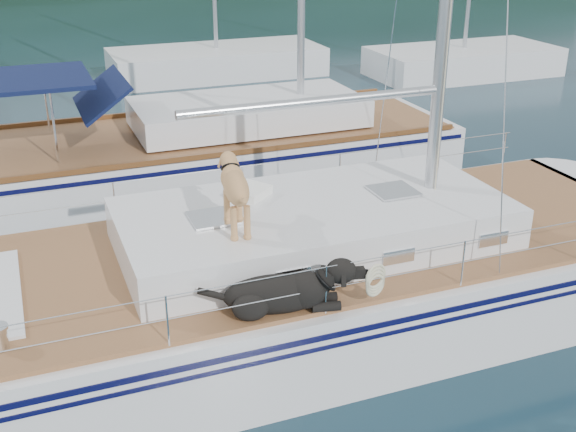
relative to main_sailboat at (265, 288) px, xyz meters
name	(u,v)px	position (x,y,z in m)	size (l,w,h in m)	color
ground	(260,331)	(-0.09, 0.01, -0.68)	(120.00, 120.00, 0.00)	black
main_sailboat	(265,288)	(0.00, 0.00, 0.00)	(12.00, 3.83, 14.01)	white
neighbor_sailboat	(200,154)	(0.68, 6.03, -0.05)	(11.00, 3.50, 13.30)	white
bg_boat_center	(217,63)	(3.91, 16.01, -0.23)	(7.20, 3.00, 11.65)	white
bg_boat_east	(463,62)	(11.91, 13.01, -0.22)	(6.40, 3.00, 11.65)	white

